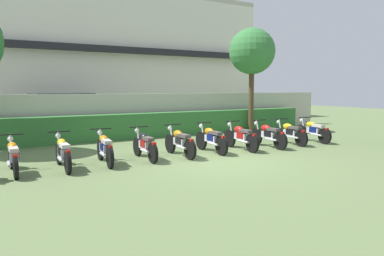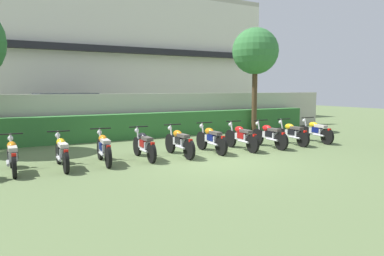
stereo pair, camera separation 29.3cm
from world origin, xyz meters
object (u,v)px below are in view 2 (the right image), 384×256
object	(u,v)px
tree_far_side	(255,52)
motorcycle_in_row_9	(315,131)
motorcycle_in_row_1	(62,152)
motorcycle_in_row_4	(179,142)
motorcycle_in_row_8	(292,133)
parked_car	(69,113)
motorcycle_in_row_6	(241,137)
motorcycle_in_row_7	(269,135)
motorcycle_in_row_0	(12,155)
motorcycle_in_row_2	(104,148)
motorcycle_in_row_5	(211,139)
motorcycle_in_row_3	(144,145)

from	to	relation	value
tree_far_side	motorcycle_in_row_9	xyz separation A→B (m)	(-0.12, -3.94, -3.40)
motorcycle_in_row_1	motorcycle_in_row_4	xyz separation A→B (m)	(3.51, 0.03, 0.01)
motorcycle_in_row_8	motorcycle_in_row_4	bearing A→B (deg)	93.07
parked_car	tree_far_side	distance (m)	9.43
motorcycle_in_row_6	motorcycle_in_row_1	bearing A→B (deg)	92.37
motorcycle_in_row_4	motorcycle_in_row_8	size ratio (longest dim) A/B	1.07
motorcycle_in_row_1	motorcycle_in_row_6	world-z (taller)	motorcycle_in_row_6
motorcycle_in_row_7	motorcycle_in_row_8	distance (m)	1.19
motorcycle_in_row_8	motorcycle_in_row_6	bearing A→B (deg)	93.44
motorcycle_in_row_0	motorcycle_in_row_2	bearing A→B (deg)	-89.95
tree_far_side	motorcycle_in_row_2	bearing A→B (deg)	-155.30
motorcycle_in_row_1	motorcycle_in_row_4	distance (m)	3.51
motorcycle_in_row_2	motorcycle_in_row_8	xyz separation A→B (m)	(7.11, -0.04, -0.01)
motorcycle_in_row_7	motorcycle_in_row_4	bearing A→B (deg)	89.41
motorcycle_in_row_6	motorcycle_in_row_8	size ratio (longest dim) A/B	1.07
motorcycle_in_row_6	motorcycle_in_row_5	bearing A→B (deg)	88.30
motorcycle_in_row_9	motorcycle_in_row_5	bearing A→B (deg)	94.23
motorcycle_in_row_2	motorcycle_in_row_5	bearing A→B (deg)	-84.08
motorcycle_in_row_7	motorcycle_in_row_8	bearing A→B (deg)	-84.00
motorcycle_in_row_9	motorcycle_in_row_6	bearing A→B (deg)	95.24
motorcycle_in_row_7	motorcycle_in_row_2	bearing A→B (deg)	89.72
motorcycle_in_row_9	motorcycle_in_row_3	bearing A→B (deg)	94.42
motorcycle_in_row_1	motorcycle_in_row_5	size ratio (longest dim) A/B	1.03
motorcycle_in_row_3	motorcycle_in_row_7	size ratio (longest dim) A/B	0.98
motorcycle_in_row_1	motorcycle_in_row_3	xyz separation A→B (m)	(2.37, 0.10, -0.00)
motorcycle_in_row_4	motorcycle_in_row_7	bearing A→B (deg)	-90.76
parked_car	motorcycle_in_row_7	bearing A→B (deg)	-64.06
motorcycle_in_row_7	motorcycle_in_row_9	size ratio (longest dim) A/B	1.02
motorcycle_in_row_1	motorcycle_in_row_3	distance (m)	2.37
motorcycle_in_row_1	motorcycle_in_row_9	world-z (taller)	motorcycle_in_row_9
motorcycle_in_row_2	motorcycle_in_row_0	bearing A→B (deg)	95.13
tree_far_side	motorcycle_in_row_6	world-z (taller)	tree_far_side
motorcycle_in_row_3	motorcycle_in_row_6	world-z (taller)	motorcycle_in_row_6
parked_car	motorcycle_in_row_9	world-z (taller)	parked_car
motorcycle_in_row_3	motorcycle_in_row_8	distance (m)	5.88
parked_car	motorcycle_in_row_1	distance (m)	8.46
motorcycle_in_row_9	parked_car	bearing A→B (deg)	48.36
tree_far_side	motorcycle_in_row_8	distance (m)	5.39
motorcycle_in_row_3	motorcycle_in_row_7	distance (m)	4.70
motorcycle_in_row_3	motorcycle_in_row_5	size ratio (longest dim) A/B	1.00
parked_car	motorcycle_in_row_9	xyz separation A→B (m)	(7.76, -8.23, -0.49)
motorcycle_in_row_2	motorcycle_in_row_6	distance (m)	4.76
motorcycle_in_row_3	motorcycle_in_row_6	xyz separation A→B (m)	(3.53, -0.09, 0.01)
tree_far_side	motorcycle_in_row_7	world-z (taller)	tree_far_side
motorcycle_in_row_2	motorcycle_in_row_4	bearing A→B (deg)	-85.43
motorcycle_in_row_0	motorcycle_in_row_7	xyz separation A→B (m)	(8.24, -0.15, 0.01)
motorcycle_in_row_0	motorcycle_in_row_3	size ratio (longest dim) A/B	1.00
motorcycle_in_row_1	motorcycle_in_row_6	xyz separation A→B (m)	(5.90, 0.01, 0.01)
motorcycle_in_row_0	motorcycle_in_row_6	size ratio (longest dim) A/B	0.96
motorcycle_in_row_4	motorcycle_in_row_7	distance (m)	3.55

